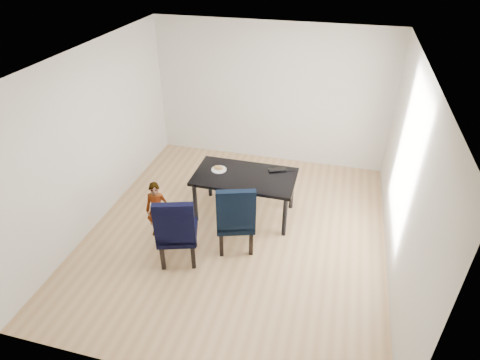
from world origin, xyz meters
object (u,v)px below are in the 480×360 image
(laptop, at_px, (277,168))
(chair_right, at_px, (235,215))
(dining_table, at_px, (245,195))
(chair_left, at_px, (177,227))
(child, at_px, (157,210))
(plate, at_px, (219,170))

(laptop, bearing_deg, chair_right, 46.57)
(dining_table, bearing_deg, chair_right, -86.03)
(chair_right, bearing_deg, laptop, 51.94)
(dining_table, xyz_separation_m, laptop, (0.45, 0.32, 0.39))
(dining_table, bearing_deg, chair_left, -117.62)
(chair_left, height_order, chair_right, chair_right)
(dining_table, relative_size, chair_left, 1.44)
(dining_table, distance_m, laptop, 0.68)
(chair_left, bearing_deg, chair_right, 15.88)
(chair_right, relative_size, laptop, 3.91)
(chair_right, bearing_deg, dining_table, 75.85)
(child, relative_size, plate, 3.81)
(dining_table, relative_size, plate, 6.55)
(plate, xyz_separation_m, laptop, (0.90, 0.26, 0.00))
(chair_right, distance_m, child, 1.21)
(plate, bearing_deg, dining_table, -7.51)
(chair_right, height_order, child, chair_right)
(plate, height_order, laptop, laptop)
(chair_left, bearing_deg, child, 123.40)
(plate, relative_size, laptop, 0.85)
(child, distance_m, plate, 1.18)
(chair_left, distance_m, chair_right, 0.85)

